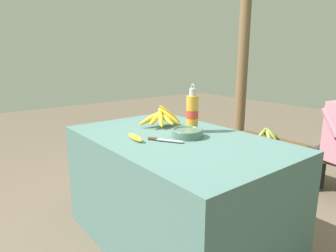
{
  "coord_description": "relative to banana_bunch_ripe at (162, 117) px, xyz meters",
  "views": [
    {
      "loc": [
        1.43,
        -1.19,
        1.27
      ],
      "look_at": [
        -0.14,
        0.05,
        0.79
      ],
      "focal_mm": 32.0,
      "sensor_mm": 36.0,
      "label": 1
    }
  ],
  "objects": [
    {
      "name": "loose_banana_front",
      "position": [
        0.2,
        -0.36,
        -0.05
      ],
      "size": [
        0.18,
        0.06,
        0.04
      ],
      "rotation": [
        0.0,
        0.0,
        -0.11
      ],
      "color": "gold",
      "rests_on": "market_counter"
    },
    {
      "name": "water_bottle",
      "position": [
        0.26,
        0.06,
        0.06
      ],
      "size": [
        0.08,
        0.08,
        0.33
      ],
      "color": "gold",
      "rests_on": "market_counter"
    },
    {
      "name": "support_post_near",
      "position": [
        -0.74,
        1.84,
        0.48
      ],
      "size": [
        0.14,
        0.14,
        2.59
      ],
      "color": "brown",
      "rests_on": "ground_plane"
    },
    {
      "name": "wooden_bench",
      "position": [
        0.4,
        1.43,
        -0.49
      ],
      "size": [
        1.69,
        0.32,
        0.38
      ],
      "color": "brown",
      "rests_on": "ground_plane"
    },
    {
      "name": "banana_bunch_ripe",
      "position": [
        0.0,
        0.0,
        0.0
      ],
      "size": [
        0.19,
        0.34,
        0.16
      ],
      "color": "#4C381E",
      "rests_on": "market_counter"
    },
    {
      "name": "serving_bowl",
      "position": [
        0.34,
        -0.05,
        -0.04
      ],
      "size": [
        0.2,
        0.2,
        0.05
      ],
      "color": "#4C6B5B",
      "rests_on": "market_counter"
    },
    {
      "name": "market_counter",
      "position": [
        0.3,
        -0.11,
        -0.45
      ],
      "size": [
        1.46,
        0.92,
        0.75
      ],
      "color": "#4C706B",
      "rests_on": "ground_plane"
    },
    {
      "name": "banana_bunch_green",
      "position": [
        -0.03,
        1.43,
        -0.37
      ],
      "size": [
        0.17,
        0.31,
        0.14
      ],
      "color": "#4C381E",
      "rests_on": "wooden_bench"
    },
    {
      "name": "ground_plane",
      "position": [
        0.3,
        -0.11,
        -0.82
      ],
      "size": [
        12.0,
        12.0,
        0.0
      ],
      "primitive_type": "plane",
      "color": "brown"
    },
    {
      "name": "knife",
      "position": [
        0.31,
        -0.24,
        -0.06
      ],
      "size": [
        0.21,
        0.14,
        0.02
      ],
      "rotation": [
        0.0,
        0.0,
        0.54
      ],
      "color": "#BCBCC1",
      "rests_on": "market_counter"
    }
  ]
}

